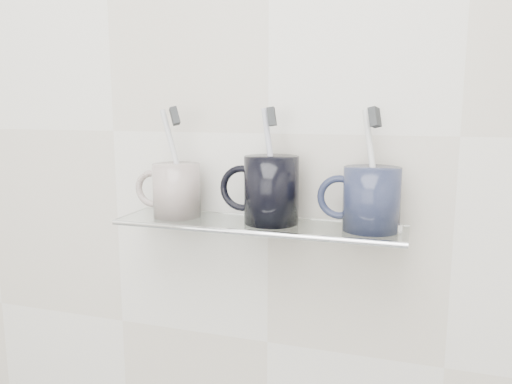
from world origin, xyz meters
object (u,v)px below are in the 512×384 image
at_px(mug_left, 177,190).
at_px(mug_center, 271,190).
at_px(shelf_glass, 258,225).
at_px(mug_right, 372,199).

distance_m(mug_left, mug_center, 0.18).
xyz_separation_m(shelf_glass, mug_center, (0.02, 0.00, 0.06)).
bearing_deg(shelf_glass, mug_right, 1.51).
bearing_deg(mug_left, shelf_glass, -16.59).
distance_m(mug_left, mug_right, 0.35).
bearing_deg(mug_right, mug_left, 166.72).
xyz_separation_m(shelf_glass, mug_left, (-0.16, 0.00, 0.05)).
xyz_separation_m(mug_left, mug_right, (0.35, 0.00, 0.00)).
bearing_deg(mug_center, mug_right, -15.12).
bearing_deg(shelf_glass, mug_left, 178.16).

